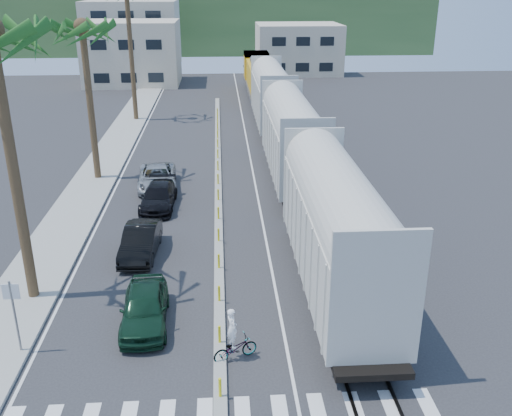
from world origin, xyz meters
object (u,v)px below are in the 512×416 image
(street_sign, at_px, (13,307))
(car_lead, at_px, (145,307))
(cyclist, at_px, (234,344))
(car_second, at_px, (141,241))

(street_sign, height_order, car_lead, street_sign)
(street_sign, xyz_separation_m, car_lead, (4.35, 1.67, -1.21))
(street_sign, relative_size, cyclist, 1.43)
(car_lead, xyz_separation_m, car_second, (-0.92, 6.25, -0.02))
(car_second, bearing_deg, street_sign, -110.79)
(car_second, bearing_deg, cyclist, -60.63)
(street_sign, distance_m, car_second, 8.71)
(cyclist, bearing_deg, car_lead, 31.70)
(street_sign, distance_m, cyclist, 7.99)
(street_sign, xyz_separation_m, cyclist, (7.84, -0.84, -1.32))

